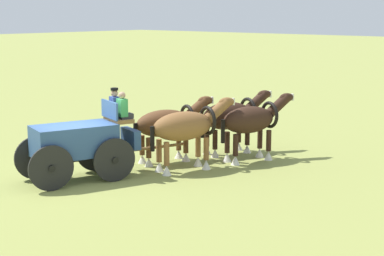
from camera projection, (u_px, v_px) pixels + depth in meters
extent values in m
plane|color=olive|center=(76.00, 180.00, 18.99)|extent=(220.00, 220.00, 0.00)
cube|color=#2D4C7A|center=(74.00, 140.00, 18.75)|extent=(2.75, 2.02, 0.96)
cube|color=brown|center=(119.00, 119.00, 19.39)|extent=(0.90, 1.29, 0.12)
cube|color=#2D4C7A|center=(131.00, 138.00, 19.71)|extent=(0.56, 1.07, 0.60)
cube|color=#2D4C7A|center=(110.00, 110.00, 19.18)|extent=(0.43, 1.13, 0.55)
cube|color=black|center=(75.00, 159.00, 18.86)|extent=(2.62, 1.01, 0.16)
cylinder|color=black|center=(96.00, 151.00, 19.99)|extent=(1.30, 0.50, 1.34)
cylinder|color=black|center=(96.00, 151.00, 19.99)|extent=(0.25, 0.23, 0.20)
cylinder|color=black|center=(114.00, 160.00, 18.71)|extent=(1.30, 0.50, 1.34)
cylinder|color=black|center=(114.00, 160.00, 18.71)|extent=(0.25, 0.23, 0.20)
cylinder|color=black|center=(36.00, 158.00, 19.01)|extent=(1.30, 0.50, 1.34)
cylinder|color=black|center=(36.00, 158.00, 19.01)|extent=(0.25, 0.23, 0.20)
cylinder|color=black|center=(51.00, 168.00, 17.73)|extent=(1.30, 0.50, 1.34)
cylinder|color=black|center=(51.00, 168.00, 17.73)|extent=(0.25, 0.23, 0.20)
cylinder|color=brown|center=(149.00, 148.00, 20.11)|extent=(2.50, 0.92, 0.10)
cube|color=slate|center=(118.00, 113.00, 19.67)|extent=(0.48, 0.43, 0.16)
cube|color=#334C99|center=(115.00, 105.00, 19.56)|extent=(0.34, 0.42, 0.55)
sphere|color=tan|center=(114.00, 93.00, 19.49)|extent=(0.22, 0.22, 0.22)
cylinder|color=black|center=(114.00, 89.00, 19.46)|extent=(0.24, 0.24, 0.08)
cube|color=#2D2D33|center=(126.00, 116.00, 19.18)|extent=(0.48, 0.43, 0.16)
cube|color=#338C4C|center=(122.00, 108.00, 19.07)|extent=(0.34, 0.42, 0.55)
sphere|color=tan|center=(122.00, 95.00, 19.00)|extent=(0.22, 0.22, 0.22)
ellipsoid|color=brown|center=(164.00, 123.00, 20.99)|extent=(2.23, 1.52, 0.92)
cylinder|color=brown|center=(179.00, 141.00, 21.70)|extent=(0.18, 0.18, 0.68)
cone|color=silver|center=(179.00, 154.00, 21.79)|extent=(0.30, 0.30, 0.29)
cylinder|color=brown|center=(186.00, 143.00, 21.27)|extent=(0.18, 0.18, 0.68)
cone|color=silver|center=(186.00, 157.00, 21.36)|extent=(0.30, 0.30, 0.29)
cylinder|color=brown|center=(142.00, 145.00, 20.99)|extent=(0.18, 0.18, 0.68)
cone|color=silver|center=(142.00, 159.00, 21.08)|extent=(0.30, 0.30, 0.29)
cylinder|color=brown|center=(149.00, 148.00, 20.56)|extent=(0.18, 0.18, 0.68)
cone|color=silver|center=(149.00, 162.00, 20.65)|extent=(0.30, 0.30, 0.29)
cylinder|color=brown|center=(196.00, 109.00, 21.56)|extent=(1.01, 0.64, 0.81)
ellipsoid|color=brown|center=(205.00, 101.00, 21.69)|extent=(0.65, 0.44, 0.32)
cube|color=silver|center=(212.00, 100.00, 21.83)|extent=(0.09, 0.11, 0.24)
torus|color=black|center=(187.00, 118.00, 21.43)|extent=(0.42, 0.94, 0.95)
cylinder|color=black|center=(136.00, 135.00, 20.51)|extent=(0.14, 0.14, 0.80)
ellipsoid|color=brown|center=(183.00, 126.00, 19.87)|extent=(2.29, 1.56, 0.95)
cylinder|color=brown|center=(198.00, 146.00, 20.60)|extent=(0.18, 0.18, 0.75)
cone|color=silver|center=(198.00, 161.00, 20.70)|extent=(0.30, 0.30, 0.32)
cylinder|color=brown|center=(206.00, 149.00, 20.16)|extent=(0.18, 0.18, 0.75)
cone|color=silver|center=(206.00, 164.00, 20.26)|extent=(0.30, 0.30, 0.32)
cylinder|color=brown|center=(159.00, 151.00, 19.87)|extent=(0.18, 0.18, 0.75)
cone|color=silver|center=(159.00, 167.00, 19.97)|extent=(0.30, 0.30, 0.32)
cylinder|color=brown|center=(167.00, 154.00, 19.43)|extent=(0.18, 0.18, 0.75)
cone|color=silver|center=(167.00, 170.00, 19.53)|extent=(0.30, 0.30, 0.32)
cylinder|color=brown|center=(217.00, 111.00, 20.45)|extent=(1.01, 0.64, 0.81)
ellipsoid|color=brown|center=(226.00, 102.00, 20.58)|extent=(0.65, 0.44, 0.32)
cube|color=silver|center=(233.00, 102.00, 20.72)|extent=(0.09, 0.11, 0.24)
torus|color=black|center=(208.00, 120.00, 20.32)|extent=(0.42, 0.96, 0.97)
cylinder|color=black|center=(152.00, 139.00, 19.38)|extent=(0.14, 0.14, 0.80)
ellipsoid|color=#331E14|center=(227.00, 116.00, 22.28)|extent=(2.21, 1.58, 0.99)
cylinder|color=#331E14|center=(239.00, 133.00, 23.00)|extent=(0.18, 0.18, 0.68)
cone|color=silver|center=(239.00, 146.00, 23.09)|extent=(0.30, 0.30, 0.29)
cylinder|color=#331E14|center=(247.00, 136.00, 22.54)|extent=(0.18, 0.18, 0.68)
cone|color=silver|center=(247.00, 149.00, 22.63)|extent=(0.30, 0.30, 0.29)
cylinder|color=#331E14|center=(207.00, 137.00, 22.30)|extent=(0.18, 0.18, 0.68)
cone|color=silver|center=(207.00, 150.00, 22.39)|extent=(0.30, 0.30, 0.29)
cylinder|color=#331E14|center=(215.00, 140.00, 21.84)|extent=(0.18, 0.18, 0.68)
cone|color=silver|center=(215.00, 153.00, 21.93)|extent=(0.30, 0.30, 0.29)
cylinder|color=#331E14|center=(256.00, 102.00, 22.83)|extent=(1.01, 0.64, 0.81)
ellipsoid|color=#331E14|center=(264.00, 94.00, 22.97)|extent=(0.65, 0.44, 0.32)
cube|color=silver|center=(270.00, 94.00, 23.11)|extent=(0.09, 0.11, 0.24)
torus|color=black|center=(248.00, 111.00, 22.71)|extent=(0.43, 1.00, 1.01)
cylinder|color=black|center=(203.00, 127.00, 21.81)|extent=(0.14, 0.14, 0.80)
ellipsoid|color=#331E14|center=(248.00, 120.00, 21.17)|extent=(2.19, 1.51, 0.93)
cylinder|color=#331E14|center=(260.00, 138.00, 21.87)|extent=(0.18, 0.18, 0.74)
cone|color=silver|center=(260.00, 153.00, 21.97)|extent=(0.30, 0.30, 0.32)
cylinder|color=#331E14|center=(269.00, 141.00, 21.44)|extent=(0.18, 0.18, 0.74)
cone|color=silver|center=(268.00, 155.00, 21.54)|extent=(0.30, 0.30, 0.32)
cylinder|color=#331E14|center=(227.00, 142.00, 21.18)|extent=(0.18, 0.18, 0.74)
cone|color=silver|center=(227.00, 157.00, 21.28)|extent=(0.30, 0.30, 0.32)
cylinder|color=#331E14|center=(236.00, 145.00, 20.75)|extent=(0.18, 0.18, 0.74)
cone|color=silver|center=(235.00, 160.00, 20.84)|extent=(0.30, 0.30, 0.32)
cylinder|color=#331E14|center=(278.00, 106.00, 21.72)|extent=(1.01, 0.64, 0.81)
ellipsoid|color=#331E14|center=(286.00, 98.00, 21.86)|extent=(0.65, 0.44, 0.32)
cube|color=silver|center=(292.00, 97.00, 22.00)|extent=(0.09, 0.11, 0.24)
torus|color=black|center=(269.00, 115.00, 21.60)|extent=(0.42, 0.94, 0.95)
cylinder|color=black|center=(223.00, 131.00, 20.70)|extent=(0.14, 0.14, 0.80)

